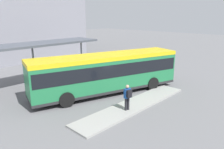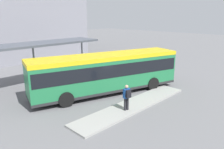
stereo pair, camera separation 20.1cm
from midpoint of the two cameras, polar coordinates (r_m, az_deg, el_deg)
The scene contains 10 objects.
ground_plane at distance 17.43m, azimuth -1.68°, elevation -4.76°, with size 120.00×120.00×0.00m, color slate.
curb_island at distance 15.09m, azimuth 5.52°, elevation -7.89°, with size 9.95×1.80×0.12m.
city_bus at distance 16.90m, azimuth -1.70°, elevation 0.99°, with size 12.00×5.83×3.08m.
pedestrian_waiting at distance 13.75m, azimuth 3.68°, elevation -5.61°, with size 0.46×0.50×1.68m.
bicycle_red at distance 25.39m, azimuth 4.74°, elevation 2.55°, with size 0.48×1.79×0.77m.
bicycle_green at distance 25.85m, azimuth 3.55°, elevation 2.73°, with size 0.48×1.62×0.70m.
bicycle_orange at distance 26.48m, azimuth 2.74°, elevation 3.02°, with size 0.48×1.55×0.67m.
bicycle_yellow at distance 26.84m, azimuth 1.41°, elevation 3.22°, with size 0.48×1.61×0.70m.
station_shelter at distance 19.88m, azimuth -20.47°, elevation 7.14°, with size 12.33×2.95×3.64m.
potted_planter_near_shelter at distance 18.66m, azimuth -14.27°, elevation -1.41°, with size 1.03×1.03×1.48m.
Camera 1 is at (-11.51, -11.63, 6.00)m, focal length 35.00 mm.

